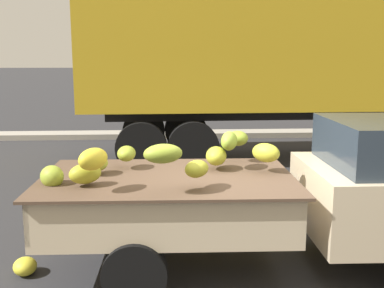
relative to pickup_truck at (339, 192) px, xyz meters
The scene contains 5 objects.
ground 1.50m from the pickup_truck, 169.09° to the right, with size 220.00×220.00×0.00m, color #28282B.
curb_strip 9.11m from the pickup_truck, 97.53° to the left, with size 80.00×0.80×0.16m, color gray.
pickup_truck is the anchor object (origin of this frame).
semi_trailer 6.42m from the pickup_truck, 70.09° to the left, with size 12.06×2.86×3.95m.
fallen_banana_bunch_near_tailgate 3.63m from the pickup_truck, behind, with size 0.30×0.26×0.20m, color gold.
Camera 1 is at (-0.77, -4.74, 2.38)m, focal length 43.35 mm.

